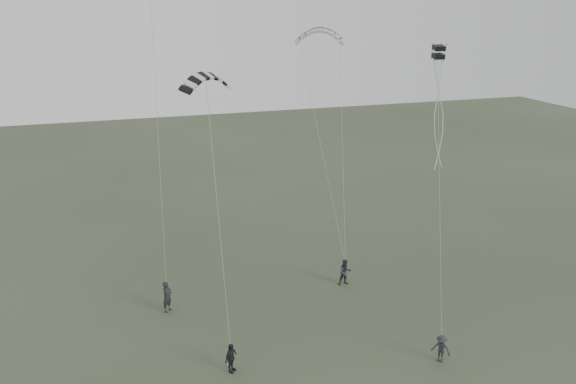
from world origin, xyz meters
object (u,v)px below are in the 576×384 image
object	(u,v)px
flyer_far	(441,349)
kite_box	(439,52)
kite_striped	(206,76)
flyer_center	(231,358)
flyer_left	(167,297)
flyer_right	(345,272)
kite_pale_large	(320,30)

from	to	relation	value
flyer_far	kite_box	xyz separation A→B (m)	(2.09, 5.85, 14.55)
kite_striped	kite_box	world-z (taller)	kite_box
flyer_far	flyer_center	bearing A→B (deg)	-144.18
flyer_left	flyer_right	size ratio (longest dim) A/B	1.10
flyer_left	kite_box	bearing A→B (deg)	-59.75
flyer_right	kite_pale_large	xyz separation A→B (m)	(1.18, 8.55, 15.07)
flyer_center	flyer_far	world-z (taller)	flyer_center
kite_pale_large	kite_striped	world-z (taller)	kite_pale_large
flyer_left	kite_striped	world-z (taller)	kite_striped
flyer_right	kite_pale_large	distance (m)	17.37
flyer_right	kite_box	world-z (taller)	kite_box
kite_pale_large	flyer_right	bearing A→B (deg)	-74.42
flyer_left	kite_box	world-z (taller)	kite_box
flyer_left	flyer_far	world-z (taller)	flyer_left
flyer_right	kite_striped	bearing A→B (deg)	-165.73
kite_box	flyer_center	bearing A→B (deg)	-157.11
flyer_far	kite_pale_large	bearing A→B (deg)	139.74
flyer_far	flyer_left	bearing A→B (deg)	-167.01
flyer_left	kite_striped	bearing A→B (deg)	-88.82
flyer_center	kite_box	bearing A→B (deg)	-28.87
kite_striped	flyer_right	bearing A→B (deg)	-14.12
flyer_center	kite_box	size ratio (longest dim) A/B	2.34
flyer_right	kite_pale_large	size ratio (longest dim) A/B	0.49
flyer_center	kite_striped	bearing A→B (deg)	44.32
kite_striped	flyer_center	bearing A→B (deg)	-120.09
flyer_center	kite_pale_large	world-z (taller)	kite_pale_large
flyer_right	kite_box	size ratio (longest dim) A/B	2.60
flyer_far	kite_striped	xyz separation A→B (m)	(-10.44, 7.12, 13.59)
flyer_left	flyer_center	world-z (taller)	flyer_left
kite_striped	flyer_left	bearing A→B (deg)	109.31
kite_box	flyer_right	bearing A→B (deg)	142.64
flyer_left	kite_pale_large	bearing A→B (deg)	-12.85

